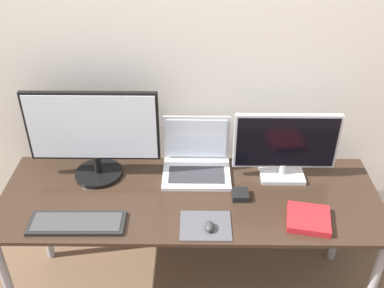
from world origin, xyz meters
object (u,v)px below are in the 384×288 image
object	(u,v)px
mouse	(209,226)
monitor_right	(285,146)
laptop	(197,159)
book	(308,219)
power_brick	(240,195)
keyboard	(77,223)
monitor_left	(93,134)

from	to	relation	value
mouse	monitor_right	bearing A→B (deg)	46.08
laptop	book	xyz separation A→B (m)	(0.49, -0.38, -0.05)
monitor_right	mouse	world-z (taller)	monitor_right
mouse	power_brick	xyz separation A→B (m)	(0.15, 0.22, -0.01)
mouse	laptop	bearing A→B (deg)	97.27
laptop	keyboard	xyz separation A→B (m)	(-0.52, -0.41, -0.06)
monitor_left	laptop	size ratio (longest dim) A/B	1.86
monitor_left	book	xyz separation A→B (m)	(0.99, -0.33, -0.23)
keyboard	power_brick	bearing A→B (deg)	14.74
book	monitor_left	bearing A→B (deg)	161.52
monitor_left	book	world-z (taller)	monitor_left
laptop	mouse	world-z (taller)	laptop
monitor_left	book	distance (m)	1.07
keyboard	book	distance (m)	1.02
monitor_right	laptop	world-z (taller)	monitor_right
monitor_right	book	bearing A→B (deg)	-78.56
laptop	power_brick	xyz separation A→B (m)	(0.21, -0.22, -0.05)
laptop	book	distance (m)	0.63
monitor_right	book	size ratio (longest dim) A/B	2.33
mouse	book	size ratio (longest dim) A/B	0.30
keyboard	mouse	distance (m)	0.58
monitor_left	laptop	xyz separation A→B (m)	(0.49, 0.05, -0.18)
laptop	monitor_right	bearing A→B (deg)	-6.80
mouse	book	world-z (taller)	mouse
mouse	monitor_left	bearing A→B (deg)	144.84
monitor_right	power_brick	distance (m)	0.32
monitor_left	monitor_right	size ratio (longest dim) A/B	1.26
laptop	keyboard	size ratio (longest dim) A/B	0.80
keyboard	book	xyz separation A→B (m)	(1.02, 0.03, 0.01)
laptop	mouse	distance (m)	0.44
book	power_brick	distance (m)	0.33
monitor_right	mouse	bearing A→B (deg)	-133.92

